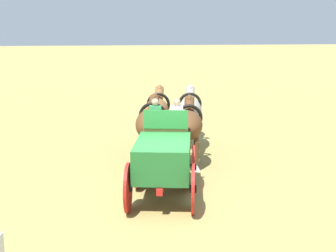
{
  "coord_description": "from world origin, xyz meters",
  "views": [
    {
      "loc": [
        -12.92,
        1.67,
        4.72
      ],
      "look_at": [
        4.24,
        -0.74,
        1.2
      ],
      "focal_mm": 52.87,
      "sensor_mm": 36.0,
      "label": 1
    }
  ],
  "objects_px": {
    "show_wagon": "(163,157)",
    "draft_horse_lead_near": "(157,111)",
    "draft_horse_rear_near": "(151,125)",
    "draft_horse_rear_off": "(189,126)",
    "draft_horse_lead_off": "(190,111)"
  },
  "relations": [
    {
      "from": "draft_horse_rear_off",
      "to": "show_wagon",
      "type": "bearing_deg",
      "value": 157.97
    },
    {
      "from": "show_wagon",
      "to": "draft_horse_rear_near",
      "type": "xyz_separation_m",
      "value": [
        3.44,
        -0.02,
        0.23
      ]
    },
    {
      "from": "show_wagon",
      "to": "draft_horse_lead_near",
      "type": "height_order",
      "value": "show_wagon"
    },
    {
      "from": "draft_horse_rear_near",
      "to": "draft_horse_lead_off",
      "type": "xyz_separation_m",
      "value": [
        2.31,
        -1.78,
        0.02
      ]
    },
    {
      "from": "draft_horse_rear_near",
      "to": "draft_horse_rear_off",
      "type": "distance_m",
      "value": 1.3
    },
    {
      "from": "draft_horse_rear_near",
      "to": "draft_horse_lead_off",
      "type": "relative_size",
      "value": 0.97
    },
    {
      "from": "draft_horse_rear_off",
      "to": "draft_horse_lead_near",
      "type": "relative_size",
      "value": 0.91
    },
    {
      "from": "draft_horse_rear_near",
      "to": "draft_horse_rear_off",
      "type": "height_order",
      "value": "draft_horse_rear_near"
    },
    {
      "from": "draft_horse_rear_near",
      "to": "draft_horse_lead_near",
      "type": "height_order",
      "value": "draft_horse_lead_near"
    },
    {
      "from": "draft_horse_lead_near",
      "to": "draft_horse_lead_off",
      "type": "xyz_separation_m",
      "value": [
        -0.25,
        -1.28,
        0.02
      ]
    },
    {
      "from": "draft_horse_rear_near",
      "to": "draft_horse_lead_near",
      "type": "bearing_deg",
      "value": -11.19
    },
    {
      "from": "draft_horse_rear_near",
      "to": "draft_horse_rear_off",
      "type": "relative_size",
      "value": 1.04
    },
    {
      "from": "show_wagon",
      "to": "draft_horse_rear_near",
      "type": "distance_m",
      "value": 3.45
    },
    {
      "from": "show_wagon",
      "to": "draft_horse_rear_near",
      "type": "relative_size",
      "value": 1.81
    },
    {
      "from": "draft_horse_rear_off",
      "to": "draft_horse_lead_near",
      "type": "distance_m",
      "value": 2.91
    }
  ]
}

